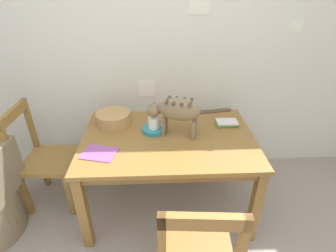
% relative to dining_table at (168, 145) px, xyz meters
% --- Properties ---
extents(wall_rear, '(4.92, 0.11, 2.50)m').
position_rel_dining_table_xyz_m(wall_rear, '(0.00, 0.67, 0.61)').
color(wall_rear, silver).
rests_on(wall_rear, ground_plane).
extents(dining_table, '(1.37, 0.93, 0.72)m').
position_rel_dining_table_xyz_m(dining_table, '(0.00, 0.00, 0.00)').
color(dining_table, olive).
rests_on(dining_table, ground_plane).
extents(cat, '(0.63, 0.24, 0.32)m').
position_rel_dining_table_xyz_m(cat, '(0.07, 0.04, 0.30)').
color(cat, '#806D50').
rests_on(cat, dining_table).
extents(saucer_bowl, '(0.19, 0.19, 0.03)m').
position_rel_dining_table_xyz_m(saucer_bowl, '(-0.11, 0.09, 0.10)').
color(saucer_bowl, teal).
rests_on(saucer_bowl, dining_table).
extents(coffee_mug, '(0.14, 0.09, 0.09)m').
position_rel_dining_table_xyz_m(coffee_mug, '(-0.11, 0.09, 0.17)').
color(coffee_mug, white).
rests_on(coffee_mug, saucer_bowl).
extents(magazine, '(0.28, 0.24, 0.01)m').
position_rel_dining_table_xyz_m(magazine, '(-0.51, -0.20, 0.09)').
color(magazine, '#A051A1').
rests_on(magazine, dining_table).
extents(book_stack, '(0.19, 0.14, 0.04)m').
position_rel_dining_table_xyz_m(book_stack, '(0.52, 0.18, 0.10)').
color(book_stack, '#4EA150').
rests_on(book_stack, dining_table).
extents(wicker_basket, '(0.29, 0.29, 0.10)m').
position_rel_dining_table_xyz_m(wicker_basket, '(-0.46, 0.24, 0.14)').
color(wicker_basket, tan).
rests_on(wicker_basket, dining_table).
extents(wooden_chair_near, '(0.44, 0.44, 0.95)m').
position_rel_dining_table_xyz_m(wooden_chair_near, '(-1.07, 0.10, -0.18)').
color(wooden_chair_near, olive).
rests_on(wooden_chair_near, ground_plane).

